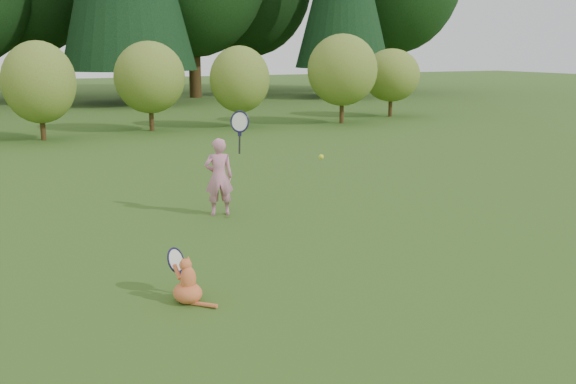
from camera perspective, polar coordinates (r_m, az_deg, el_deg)
name	(u,v)px	position (r m, az deg, el deg)	size (l,w,h in m)	color
ground	(303,267)	(7.34, 1.30, -6.73)	(100.00, 100.00, 0.00)	#2D4F16
shrub_row	(99,85)	(19.46, -16.48, 9.09)	(28.00, 3.00, 2.80)	#5A7825
child	(220,175)	(9.53, -6.10, 1.52)	(0.68, 0.46, 1.73)	pink
cat	(187,279)	(6.39, -9.00, -7.63)	(0.42, 0.69, 0.62)	#CC4E27
tennis_ball	(321,157)	(8.74, 2.98, 3.14)	(0.07, 0.07, 0.07)	gold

